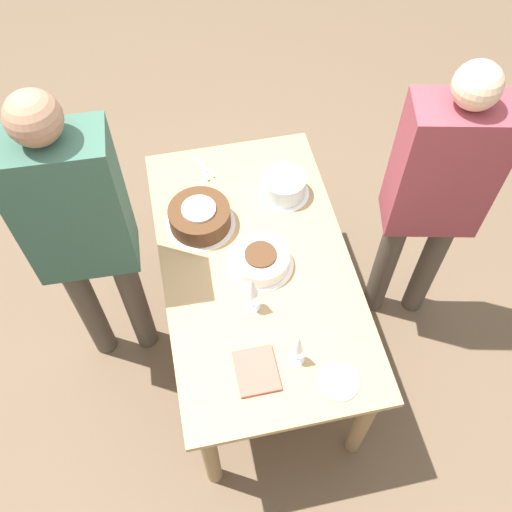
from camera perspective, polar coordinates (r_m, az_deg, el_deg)
The scene contains 12 objects.
ground_plane at distance 3.12m, azimuth 0.00°, elevation -8.18°, with size 12.00×12.00×0.00m, color brown.
dining_table at distance 2.58m, azimuth 0.00°, elevation -2.09°, with size 1.47×0.82×0.74m.
cake_center_white at distance 2.44m, azimuth 0.45°, elevation -0.38°, with size 0.29×0.29×0.08m.
cake_front_chocolate at distance 2.57m, azimuth -5.65°, elevation 3.93°, with size 0.32×0.32×0.11m.
cake_back_decorated at distance 2.68m, azimuth 2.81°, elevation 7.02°, with size 0.24×0.24×0.11m.
wine_glass_near at distance 2.15m, azimuth 4.24°, elevation -8.88°, with size 0.06×0.06×0.19m.
wine_glass_far at distance 2.23m, azimuth -0.42°, elevation -3.17°, with size 0.07×0.07×0.22m.
dessert_plate_right at distance 2.24m, azimuth 8.28°, elevation -12.31°, with size 0.16×0.16×0.01m.
fork_pile at distance 2.82m, azimuth -5.30°, elevation 8.58°, with size 0.21×0.09×0.01m.
napkin_stack at distance 2.23m, azimuth 0.05°, elevation -11.40°, with size 0.19×0.16×0.02m.
person_cutting at distance 2.35m, azimuth -17.19°, elevation 2.65°, with size 0.24×0.41×1.67m.
person_watching at distance 2.55m, azimuth 17.57°, elevation 6.31°, with size 0.30×0.44×1.60m.
Camera 1 is at (1.34, -0.28, 2.80)m, focal length 40.00 mm.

